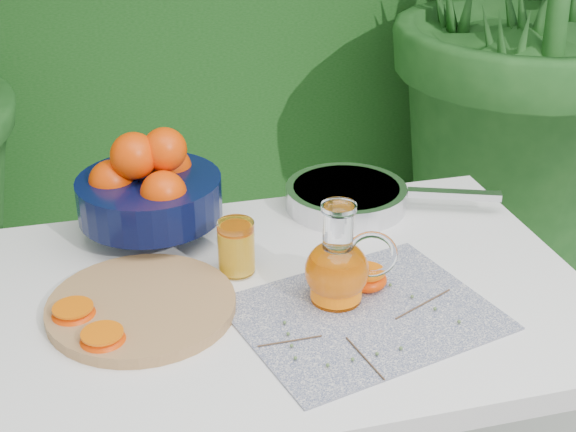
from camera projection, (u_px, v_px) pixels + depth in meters
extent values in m
cube|color=white|center=(291.00, 299.00, 1.36)|extent=(1.00, 0.70, 0.04)
cylinder|color=white|center=(49.00, 402.00, 1.69)|extent=(0.04, 0.04, 0.71)
cylinder|color=white|center=(442.00, 338.00, 1.89)|extent=(0.04, 0.04, 0.71)
cube|color=#0C1A48|center=(364.00, 314.00, 1.29)|extent=(0.46, 0.40, 0.00)
cylinder|color=#A07A48|center=(142.00, 306.00, 1.29)|extent=(0.38, 0.38, 0.02)
cylinder|color=black|center=(152.00, 225.00, 1.51)|extent=(0.12, 0.12, 0.04)
cylinder|color=black|center=(150.00, 197.00, 1.49)|extent=(0.34, 0.34, 0.08)
sphere|color=#FA5802|center=(112.00, 182.00, 1.47)|extent=(0.11, 0.11, 0.08)
sphere|color=#FA5802|center=(170.00, 168.00, 1.53)|extent=(0.11, 0.11, 0.08)
sphere|color=#FA5802|center=(164.00, 194.00, 1.43)|extent=(0.11, 0.11, 0.08)
sphere|color=#FA5802|center=(133.00, 168.00, 1.52)|extent=(0.11, 0.11, 0.08)
sphere|color=#FA5802|center=(134.00, 156.00, 1.44)|extent=(0.11, 0.11, 0.09)
sphere|color=#FA5802|center=(165.00, 150.00, 1.45)|extent=(0.10, 0.10, 0.08)
cylinder|color=white|center=(336.00, 297.00, 1.32)|extent=(0.11, 0.11, 0.01)
ellipsoid|color=white|center=(337.00, 270.00, 1.30)|extent=(0.13, 0.13, 0.10)
cylinder|color=white|center=(338.00, 228.00, 1.26)|extent=(0.06, 0.06, 0.07)
cylinder|color=white|center=(339.00, 208.00, 1.24)|extent=(0.07, 0.07, 0.01)
torus|color=white|center=(372.00, 254.00, 1.28)|extent=(0.08, 0.04, 0.08)
cylinder|color=orange|center=(337.00, 276.00, 1.30)|extent=(0.11, 0.11, 0.07)
cylinder|color=white|center=(236.00, 247.00, 1.38)|extent=(0.07, 0.07, 0.09)
cylinder|color=gold|center=(236.00, 251.00, 1.38)|extent=(0.07, 0.07, 0.08)
cylinder|color=orange|center=(236.00, 230.00, 1.36)|extent=(0.06, 0.06, 0.00)
cylinder|color=silver|center=(346.00, 197.00, 1.62)|extent=(0.32, 0.32, 0.04)
cylinder|color=silver|center=(346.00, 188.00, 1.61)|extent=(0.28, 0.28, 0.01)
cube|color=silver|center=(454.00, 194.00, 1.59)|extent=(0.18, 0.09, 0.01)
ellipsoid|color=#FA5802|center=(103.00, 342.00, 1.20)|extent=(0.09, 0.09, 0.03)
cylinder|color=orange|center=(102.00, 333.00, 1.19)|extent=(0.08, 0.08, 0.00)
ellipsoid|color=#FA5802|center=(74.00, 316.00, 1.26)|extent=(0.09, 0.09, 0.03)
cylinder|color=orange|center=(73.00, 308.00, 1.25)|extent=(0.08, 0.08, 0.00)
ellipsoid|color=#FA5802|center=(366.00, 279.00, 1.35)|extent=(0.09, 0.09, 0.03)
cylinder|color=orange|center=(367.00, 271.00, 1.34)|extent=(0.08, 0.08, 0.00)
cylinder|color=#4E3624|center=(365.00, 358.00, 1.18)|extent=(0.02, 0.11, 0.00)
sphere|color=#4F6C38|center=(328.00, 365.00, 1.16)|extent=(0.01, 0.01, 0.01)
sphere|color=#4F6C38|center=(353.00, 359.00, 1.17)|extent=(0.01, 0.01, 0.01)
sphere|color=#4F6C38|center=(377.00, 354.00, 1.18)|extent=(0.01, 0.01, 0.01)
sphere|color=#4F6C38|center=(401.00, 348.00, 1.19)|extent=(0.01, 0.01, 0.01)
cylinder|color=#4E3624|center=(423.00, 304.00, 1.31)|extent=(0.12, 0.06, 0.00)
sphere|color=#4F6C38|center=(390.00, 285.00, 1.35)|extent=(0.01, 0.01, 0.01)
sphere|color=#4F6C38|center=(412.00, 296.00, 1.32)|extent=(0.01, 0.01, 0.01)
sphere|color=#4F6C38|center=(435.00, 309.00, 1.29)|extent=(0.01, 0.01, 0.01)
sphere|color=#4F6C38|center=(459.00, 321.00, 1.26)|extent=(0.01, 0.01, 0.01)
cylinder|color=#4E3624|center=(290.00, 341.00, 1.22)|extent=(0.10, 0.00, 0.00)
sphere|color=#4F6C38|center=(295.00, 358.00, 1.17)|extent=(0.01, 0.01, 0.01)
sphere|color=#4F6C38|center=(292.00, 346.00, 1.20)|extent=(0.01, 0.01, 0.01)
sphere|color=#4F6C38|center=(288.00, 334.00, 1.23)|extent=(0.01, 0.01, 0.01)
sphere|color=#4F6C38|center=(285.00, 322.00, 1.25)|extent=(0.01, 0.01, 0.01)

